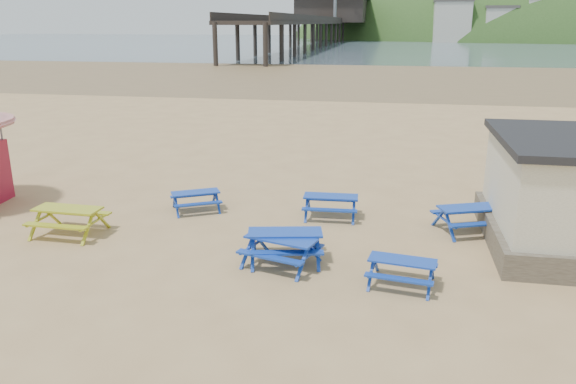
# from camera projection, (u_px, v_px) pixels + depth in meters

# --- Properties ---
(ground) EXTENTS (400.00, 400.00, 0.00)m
(ground) POSITION_uv_depth(u_px,v_px,m) (250.00, 237.00, 16.57)
(ground) COLOR tan
(ground) RESTS_ON ground
(wet_sand) EXTENTS (400.00, 400.00, 0.00)m
(wet_sand) POSITION_uv_depth(u_px,v_px,m) (362.00, 74.00, 68.30)
(wet_sand) COLOR olive
(wet_sand) RESTS_ON ground
(sea) EXTENTS (400.00, 400.00, 0.00)m
(sea) POSITION_uv_depth(u_px,v_px,m) (384.00, 42.00, 176.47)
(sea) COLOR #455662
(sea) RESTS_ON ground
(picnic_table_blue_a) EXTENTS (1.99, 1.87, 0.66)m
(picnic_table_blue_a) POSITION_uv_depth(u_px,v_px,m) (196.00, 201.00, 18.83)
(picnic_table_blue_a) COLOR #0D3E9D
(picnic_table_blue_a) RESTS_ON ground
(picnic_table_blue_b) EXTENTS (1.80, 1.47, 0.73)m
(picnic_table_blue_b) POSITION_uv_depth(u_px,v_px,m) (331.00, 206.00, 18.18)
(picnic_table_blue_b) COLOR #0D3E9D
(picnic_table_blue_b) RESTS_ON ground
(picnic_table_blue_c) EXTENTS (2.31, 2.10, 0.79)m
(picnic_table_blue_c) POSITION_uv_depth(u_px,v_px,m) (469.00, 219.00, 16.90)
(picnic_table_blue_c) COLOR #0D3E9D
(picnic_table_blue_c) RESTS_ON ground
(picnic_table_blue_d) EXTENTS (2.18, 1.94, 0.77)m
(picnic_table_blue_d) POSITION_uv_depth(u_px,v_px,m) (281.00, 251.00, 14.56)
(picnic_table_blue_d) COLOR #0D3E9D
(picnic_table_blue_d) RESTS_ON ground
(picnic_table_blue_e) EXTENTS (2.22, 1.93, 0.82)m
(picnic_table_blue_e) POSITION_uv_depth(u_px,v_px,m) (285.00, 246.00, 14.86)
(picnic_table_blue_e) COLOR #0D3E9D
(picnic_table_blue_e) RESTS_ON ground
(picnic_table_blue_f) EXTENTS (1.76, 1.50, 0.67)m
(picnic_table_blue_f) POSITION_uv_depth(u_px,v_px,m) (402.00, 272.00, 13.47)
(picnic_table_blue_f) COLOR #0D3E9D
(picnic_table_blue_f) RESTS_ON ground
(picnic_table_yellow) EXTENTS (2.00, 1.63, 0.82)m
(picnic_table_yellow) POSITION_uv_depth(u_px,v_px,m) (69.00, 221.00, 16.69)
(picnic_table_yellow) COLOR #8FA821
(picnic_table_yellow) RESTS_ON ground
(pier) EXTENTS (24.00, 220.00, 39.29)m
(pier) POSITION_uv_depth(u_px,v_px,m) (330.00, 24.00, 185.80)
(pier) COLOR black
(pier) RESTS_ON ground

